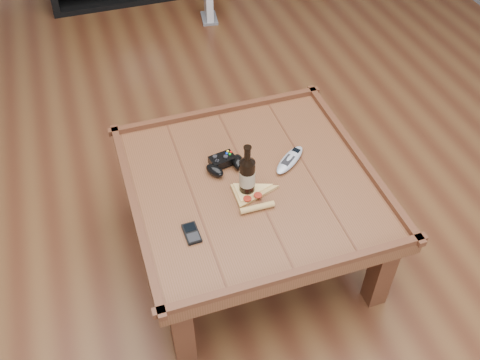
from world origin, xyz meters
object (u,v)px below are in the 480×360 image
object	(u,v)px
beer_bottle	(247,175)
smartphone	(192,233)
coffee_table	(252,192)
game_controller	(225,164)
game_console	(209,5)
remote_control	(290,160)
pizza_slice	(251,194)

from	to	relation	value
beer_bottle	smartphone	xyz separation A→B (m)	(-0.27, -0.14, -0.09)
coffee_table	beer_bottle	bearing A→B (deg)	-127.73
game_controller	game_console	world-z (taller)	game_controller
game_controller	smartphone	world-z (taller)	game_controller
smartphone	remote_control	world-z (taller)	remote_control
smartphone	coffee_table	bearing A→B (deg)	30.13
pizza_slice	remote_control	world-z (taller)	remote_control
pizza_slice	remote_control	size ratio (longest dim) A/B	1.30
pizza_slice	game_console	bearing A→B (deg)	79.30
beer_bottle	remote_control	xyz separation A→B (m)	(0.23, 0.11, -0.08)
pizza_slice	game_console	distance (m)	2.29
coffee_table	smartphone	bearing A→B (deg)	-148.00
pizza_slice	game_console	world-z (taller)	pizza_slice
remote_control	game_console	world-z (taller)	remote_control
pizza_slice	remote_control	bearing A→B (deg)	31.34
remote_control	game_console	distance (m)	2.13
coffee_table	remote_control	size ratio (longest dim) A/B	5.30
pizza_slice	game_console	size ratio (longest dim) A/B	0.99
beer_bottle	smartphone	bearing A→B (deg)	-152.03
pizza_slice	smartphone	xyz separation A→B (m)	(-0.27, -0.12, -0.00)
game_controller	pizza_slice	size ratio (longest dim) A/B	0.73
coffee_table	pizza_slice	distance (m)	0.10
game_controller	smartphone	bearing A→B (deg)	-136.38
beer_bottle	pizza_slice	bearing A→B (deg)	-72.46
game_controller	smartphone	size ratio (longest dim) A/B	1.79
beer_bottle	game_controller	size ratio (longest dim) A/B	1.33
pizza_slice	game_controller	bearing A→B (deg)	105.71
smartphone	remote_control	size ratio (longest dim) A/B	0.53
remote_control	beer_bottle	bearing A→B (deg)	-104.01
beer_bottle	pizza_slice	world-z (taller)	beer_bottle
smartphone	game_console	size ratio (longest dim) A/B	0.40
beer_bottle	game_console	size ratio (longest dim) A/B	0.96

